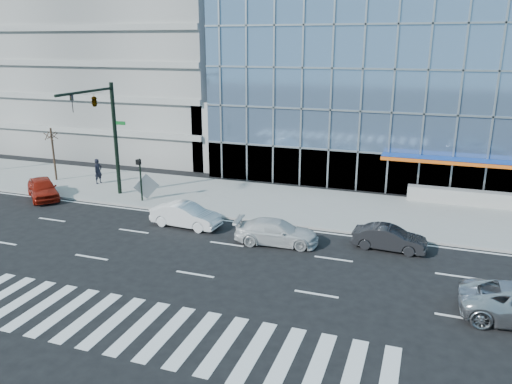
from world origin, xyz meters
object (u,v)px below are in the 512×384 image
pedestrian (98,171)px  tilted_panel (146,186)px  red_sedan (43,188)px  dark_sedan (389,238)px  ped_signal_post (140,173)px  traffic_signal (101,114)px  white_suv (277,232)px  street_tree_near (51,135)px  white_sedan (186,215)px

pedestrian → tilted_panel: (5.71, -2.29, -0.06)m
red_sedan → dark_sedan: bearing=-52.3°
ped_signal_post → red_sedan: ped_signal_post is taller
ped_signal_post → traffic_signal: bearing=-171.5°
traffic_signal → white_suv: 15.06m
traffic_signal → street_tree_near: (-7.00, 2.93, -2.39)m
red_sedan → tilted_panel: 7.62m
red_sedan → white_sedan: bearing=-57.3°
tilted_panel → dark_sedan: bearing=-52.4°
street_tree_near → pedestrian: street_tree_near is taller
dark_sedan → tilted_panel: bearing=82.8°
ped_signal_post → tilted_panel: 1.20m
traffic_signal → dark_sedan: size_ratio=2.05×
ped_signal_post → dark_sedan: ped_signal_post is taller
ped_signal_post → dark_sedan: size_ratio=0.77×
red_sedan → tilted_panel: tilted_panel is taller
dark_sedan → street_tree_near: bearing=82.3°
red_sedan → pedestrian: (1.64, 4.27, 0.38)m
street_tree_near → white_suv: size_ratio=0.91×
pedestrian → tilted_panel: bearing=-100.1°
street_tree_near → dark_sedan: street_tree_near is taller
white_suv → tilted_panel: (-10.97, 4.44, 0.39)m
white_suv → dark_sedan: bearing=-84.9°
ped_signal_post → tilted_panel: size_ratio=2.31×
traffic_signal → white_sedan: (7.58, -2.78, -5.45)m
traffic_signal → dark_sedan: (19.58, -2.30, -5.52)m
ped_signal_post → dark_sedan: bearing=-8.9°
dark_sedan → pedestrian: (-22.68, 5.49, 0.48)m
street_tree_near → pedestrian: 4.72m
white_suv → pedestrian: bearing=61.5°
pedestrian → street_tree_near: bearing=105.6°
white_suv → tilted_panel: tilted_panel is taller
ped_signal_post → pedestrian: size_ratio=1.53×
white_suv → pedestrian: pedestrian is taller
traffic_signal → street_tree_near: 7.96m
pedestrian → traffic_signal: bearing=-124.0°
tilted_panel → white_sedan: bearing=-78.3°
street_tree_near → tilted_panel: bearing=-11.9°
pedestrian → tilted_panel: 6.16m
street_tree_near → white_sedan: size_ratio=0.97×
white_suv → tilted_panel: bearing=61.5°
white_suv → white_sedan: size_ratio=1.07×
white_sedan → tilted_panel: 6.19m
white_sedan → red_sedan: size_ratio=0.99×
white_sedan → ped_signal_post: bearing=62.2°
traffic_signal → pedestrian: traffic_signal is taller
white_sedan → pedestrian: 12.24m
ped_signal_post → street_tree_near: street_tree_near is taller
traffic_signal → ped_signal_post: bearing=8.5°
white_suv → tilted_panel: 11.84m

